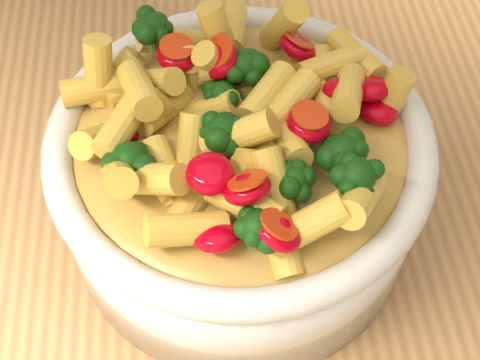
{
  "coord_description": "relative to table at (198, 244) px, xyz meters",
  "views": [
    {
      "loc": [
        0.01,
        -0.33,
        1.35
      ],
      "look_at": [
        0.04,
        -0.04,
        0.96
      ],
      "focal_mm": 50.0,
      "sensor_mm": 36.0,
      "label": 1
    }
  ],
  "objects": [
    {
      "name": "table",
      "position": [
        0.0,
        0.0,
        0.0
      ],
      "size": [
        1.2,
        0.8,
        0.9
      ],
      "color": "tan",
      "rests_on": "ground"
    },
    {
      "name": "pasta_salad",
      "position": [
        0.04,
        -0.04,
        0.23
      ],
      "size": [
        0.21,
        0.21,
        0.05
      ],
      "color": "#EABE49",
      "rests_on": "serving_bowl"
    },
    {
      "name": "serving_bowl",
      "position": [
        0.04,
        -0.04,
        0.16
      ],
      "size": [
        0.26,
        0.26,
        0.11
      ],
      "color": "silver",
      "rests_on": "table"
    }
  ]
}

